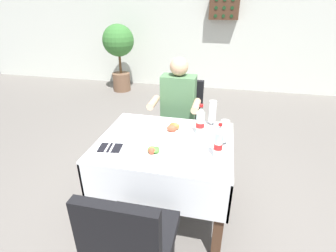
{
  "coord_description": "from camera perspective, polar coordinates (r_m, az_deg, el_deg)",
  "views": [
    {
      "loc": [
        0.32,
        -1.73,
        1.77
      ],
      "look_at": [
        -0.09,
        0.12,
        0.83
      ],
      "focal_mm": 27.2,
      "sensor_mm": 36.0,
      "label": 1
    }
  ],
  "objects": [
    {
      "name": "ground_plane",
      "position": [
        2.49,
        1.46,
        -18.8
      ],
      "size": [
        11.0,
        11.0,
        0.0
      ],
      "primitive_type": "plane",
      "color": "#66605B"
    },
    {
      "name": "seated_diner_far",
      "position": [
        2.73,
        2.1,
        3.62
      ],
      "size": [
        0.5,
        0.46,
        1.26
      ],
      "color": "#282D42",
      "rests_on": "ground"
    },
    {
      "name": "wall_bottle_rack",
      "position": [
        5.47,
        12.49,
        24.45
      ],
      "size": [
        0.56,
        0.21,
        0.42
      ],
      "color": "#472D1E"
    },
    {
      "name": "chair_near_camera_side",
      "position": [
        1.57,
        -8.13,
        -24.36
      ],
      "size": [
        0.44,
        0.5,
        0.97
      ],
      "color": "black",
      "rests_on": "ground"
    },
    {
      "name": "beer_glass_left",
      "position": [
        2.01,
        12.5,
        -1.43
      ],
      "size": [
        0.07,
        0.07,
        0.2
      ],
      "color": "white",
      "rests_on": "main_dining_table"
    },
    {
      "name": "plate_near_camera",
      "position": [
        1.89,
        -3.54,
        -5.68
      ],
      "size": [
        0.22,
        0.22,
        0.07
      ],
      "color": "white",
      "rests_on": "main_dining_table"
    },
    {
      "name": "beer_glass_middle",
      "position": [
        2.3,
        9.9,
        2.92
      ],
      "size": [
        0.07,
        0.07,
        0.23
      ],
      "color": "white",
      "rests_on": "main_dining_table"
    },
    {
      "name": "napkin_cutlery_set",
      "position": [
        2.01,
        -12.82,
        -4.74
      ],
      "size": [
        0.19,
        0.19,
        0.01
      ],
      "color": "black",
      "rests_on": "main_dining_table"
    },
    {
      "name": "chair_far_diner_seat",
      "position": [
        2.89,
        3.17,
        1.49
      ],
      "size": [
        0.44,
        0.5,
        0.97
      ],
      "color": "black",
      "rests_on": "ground"
    },
    {
      "name": "cola_bottle_secondary",
      "position": [
        1.83,
        11.25,
        -3.66
      ],
      "size": [
        0.06,
        0.06,
        0.27
      ],
      "color": "silver",
      "rests_on": "main_dining_table"
    },
    {
      "name": "cola_bottle_primary",
      "position": [
        2.13,
        7.26,
        1.04
      ],
      "size": [
        0.07,
        0.07,
        0.27
      ],
      "color": "silver",
      "rests_on": "main_dining_table"
    },
    {
      "name": "potted_plant_corner",
      "position": [
        5.5,
        -10.96,
        16.82
      ],
      "size": [
        0.63,
        0.63,
        1.36
      ],
      "color": "brown",
      "rests_on": "ground"
    },
    {
      "name": "back_wall",
      "position": [
        5.66,
        9.99,
        22.43
      ],
      "size": [
        11.0,
        0.12,
        2.83
      ],
      "primitive_type": "cube",
      "color": "silver",
      "rests_on": "ground"
    },
    {
      "name": "main_dining_table",
      "position": [
        2.16,
        -0.58,
        -7.2
      ],
      "size": [
        1.08,
        0.89,
        0.75
      ],
      "color": "white",
      "rests_on": "ground"
    },
    {
      "name": "plate_far_diner",
      "position": [
        2.2,
        1.3,
        -0.47
      ],
      "size": [
        0.23,
        0.23,
        0.07
      ],
      "color": "white",
      "rests_on": "main_dining_table"
    }
  ]
}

